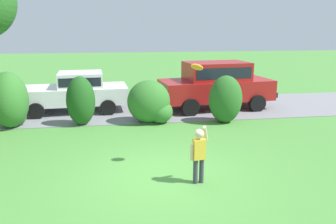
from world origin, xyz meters
TOP-DOWN VIEW (x-y plane):
  - ground_plane at (0.00, 0.00)m, footprint 80.00×80.00m
  - driveway_strip at (0.00, 6.55)m, footprint 28.00×4.40m
  - shrub_near_tree at (-4.50, 4.64)m, footprint 1.24×1.42m
  - shrub_centre_left at (-2.18, 4.56)m, footprint 0.97×0.86m
  - shrub_centre at (0.20, 4.51)m, footprint 1.58×1.21m
  - shrub_centre_right at (2.78, 4.13)m, footprint 1.17×0.95m
  - parked_sedan at (-2.58, 6.64)m, footprint 4.51×2.31m
  - parked_suv at (3.05, 6.26)m, footprint 4.86×2.46m
  - child_thrower at (0.72, -0.43)m, footprint 0.44×0.30m
  - frisbee at (0.86, 0.49)m, footprint 0.31×0.26m

SIDE VIEW (x-z plane):
  - ground_plane at x=0.00m, z-range 0.00..0.00m
  - driveway_strip at x=0.00m, z-range 0.00..0.02m
  - shrub_centre at x=0.20m, z-range -0.07..1.44m
  - child_thrower at x=0.72m, z-range 0.07..1.36m
  - shrub_centre_right at x=2.78m, z-range 0.00..1.67m
  - shrub_centre_left at x=-2.18m, z-range 0.00..1.69m
  - parked_sedan at x=-2.58m, z-range 0.07..1.63m
  - shrub_near_tree at x=-4.50m, z-range -0.06..1.82m
  - parked_suv at x=3.05m, z-range 0.12..2.04m
  - frisbee at x=0.86m, z-range 2.28..2.51m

